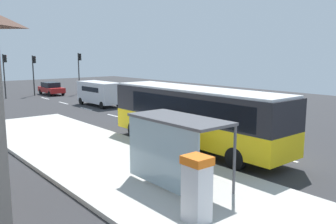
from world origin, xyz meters
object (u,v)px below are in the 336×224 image
recycling_bin_yellow (177,150)px  traffic_light_near_side (79,67)px  bus_shelter (172,135)px  recycling_bin_orange (168,147)px  ticket_machine (197,188)px  recycling_bin_red (158,144)px  white_van (99,92)px  traffic_light_far_side (5,69)px  sedan_near (51,88)px  bus (194,114)px  recycling_bin_green (150,141)px  traffic_light_median (34,69)px

recycling_bin_yellow → traffic_light_near_side: size_ratio=0.19×
bus_shelter → recycling_bin_orange: bearing=52.9°
ticket_machine → bus_shelter: bus_shelter is taller
ticket_machine → recycling_bin_red: ticket_machine is taller
white_van → recycling_bin_orange: bearing=-109.5°
traffic_light_far_side → recycling_bin_red: bearing=-92.2°
recycling_bin_red → white_van: bearing=69.8°
white_van → sedan_near: bearing=89.5°
bus → recycling_bin_green: bus is taller
recycling_bin_orange → traffic_light_far_side: (1.10, 29.77, 2.65)m
sedan_near → traffic_light_far_side: traffic_light_far_side is taller
white_van → bus_shelter: 22.70m
recycling_bin_red → traffic_light_far_side: traffic_light_far_side is taller
bus → white_van: bearing=77.2°
recycling_bin_yellow → bus_shelter: (-2.21, -2.23, 1.44)m
recycling_bin_yellow → bus_shelter: size_ratio=0.24×
recycling_bin_green → bus_shelter: 5.07m
white_van → recycling_bin_red: size_ratio=5.53×
ticket_machine → traffic_light_median: 37.00m
traffic_light_near_side → recycling_bin_orange: bearing=-108.5°
traffic_light_near_side → recycling_bin_yellow: bearing=-108.1°
white_van → bus_shelter: (-8.61, -20.99, 0.75)m
recycling_bin_orange → traffic_light_median: 31.02m
sedan_near → bus_shelter: (-8.71, -33.29, 1.31)m
traffic_light_near_side → traffic_light_far_side: traffic_light_near_side is taller
ticket_machine → recycling_bin_red: 7.11m
traffic_light_far_side → bus_shelter: size_ratio=1.24×
recycling_bin_green → traffic_light_median: bearing=81.0°
recycling_bin_green → traffic_light_near_side: (9.70, 27.57, 2.73)m
bus_shelter → traffic_light_far_side: bearing=84.2°
bus → traffic_light_near_side: traffic_light_near_side is taller
traffic_light_far_side → traffic_light_median: bearing=12.9°
white_van → ticket_machine: 25.53m
bus → ticket_machine: size_ratio=5.68×
sedan_near → traffic_light_far_side: bearing=-173.7°
white_van → sedan_near: size_ratio=1.19×
recycling_bin_orange → bus_shelter: 3.94m
sedan_near → recycling_bin_green: bearing=-102.6°
traffic_light_far_side → recycling_bin_yellow: bearing=-92.1°
recycling_bin_yellow → recycling_bin_red: (0.00, 1.40, 0.00)m
traffic_light_median → bus_shelter: 34.20m
recycling_bin_green → traffic_light_far_side: size_ratio=0.19×
bus → white_van: size_ratio=2.10×
bus_shelter → traffic_light_median: bearing=78.5°
recycling_bin_orange → recycling_bin_red: size_ratio=1.00×
bus → white_van: (3.91, 17.23, -0.50)m
bus_shelter → sedan_near: bearing=75.3°
bus_shelter → bus: bearing=38.7°
traffic_light_median → recycling_bin_yellow: bearing=-98.4°
recycling_bin_orange → traffic_light_far_side: traffic_light_far_side is taller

